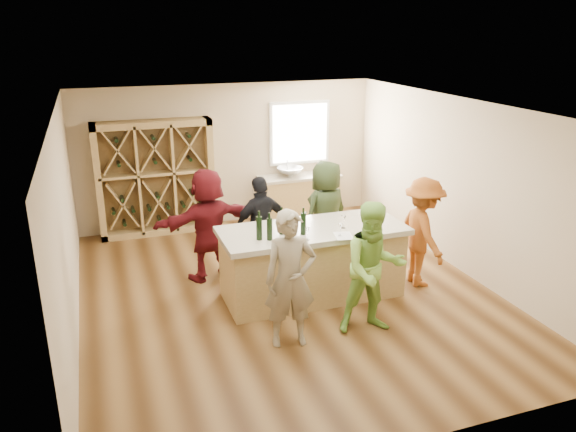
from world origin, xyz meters
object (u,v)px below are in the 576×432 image
object	(u,v)px
wine_bottle_b	(270,229)
person_far_left	(208,224)
wine_bottle_a	(259,228)
wine_bottle_c	(282,223)
wine_bottle_d	(293,227)
person_far_mid	(261,227)
sink	(290,172)
person_far_right	(326,213)
wine_rack	(156,178)
wine_bottle_e	(303,224)
tasting_counter_base	(312,265)
person_server	(423,232)
person_near_left	(290,279)
person_near_right	(374,269)

from	to	relation	value
wine_bottle_b	person_far_left	bearing A→B (deg)	112.64
wine_bottle_a	person_far_left	size ratio (longest dim) A/B	0.18
wine_bottle_c	wine_bottle_d	size ratio (longest dim) A/B	1.03
wine_bottle_c	person_far_mid	size ratio (longest dim) A/B	0.19
sink	person_far_right	world-z (taller)	person_far_right
person_far_mid	person_far_right	bearing A→B (deg)	174.64
wine_bottle_d	wine_bottle_c	bearing A→B (deg)	116.01
wine_rack	wine_bottle_e	xyz separation A→B (m)	(1.61, -3.70, 0.14)
tasting_counter_base	person_far_left	bearing A→B (deg)	138.86
wine_rack	sink	world-z (taller)	wine_rack
wine_bottle_b	person_far_left	xyz separation A→B (m)	(-0.58, 1.38, -0.33)
wine_bottle_a	person_server	distance (m)	2.64
tasting_counter_base	person_near_left	world-z (taller)	person_near_left
wine_bottle_e	person_server	xyz separation A→B (m)	(1.97, 0.02, -0.38)
person_near_left	person_server	world-z (taller)	person_near_left
tasting_counter_base	person_far_left	distance (m)	1.79
sink	wine_bottle_b	xyz separation A→B (m)	(-1.60, -3.67, 0.22)
tasting_counter_base	person_far_mid	distance (m)	1.14
wine_rack	wine_bottle_b	world-z (taller)	wine_rack
wine_bottle_b	wine_bottle_d	world-z (taller)	wine_bottle_b
wine_rack	wine_bottle_e	world-z (taller)	wine_rack
wine_rack	wine_bottle_d	distance (m)	4.03
sink	tasting_counter_base	world-z (taller)	sink
wine_bottle_b	wine_bottle_a	bearing A→B (deg)	157.16
wine_bottle_d	person_near_left	size ratio (longest dim) A/B	0.17
wine_rack	person_far_mid	world-z (taller)	wine_rack
person_near_right	person_far_left	bearing A→B (deg)	133.88
wine_bottle_d	person_near_right	world-z (taller)	person_near_right
tasting_counter_base	person_near_right	bearing A→B (deg)	-72.83
tasting_counter_base	person_near_left	size ratio (longest dim) A/B	1.46
person_far_left	person_near_left	bearing A→B (deg)	89.15
wine_bottle_d	person_far_mid	xyz separation A→B (m)	(-0.08, 1.24, -0.41)
wine_bottle_a	wine_bottle_e	size ratio (longest dim) A/B	1.06
wine_rack	person_near_right	size ratio (longest dim) A/B	1.23
person_far_left	wine_bottle_d	bearing A→B (deg)	108.20
wine_bottle_e	wine_bottle_a	bearing A→B (deg)	179.17
wine_bottle_e	wine_bottle_c	bearing A→B (deg)	156.82
person_far_mid	person_far_left	distance (m)	0.84
tasting_counter_base	person_far_right	xyz separation A→B (m)	(0.66, 1.06, 0.39)
wine_bottle_c	person_near_left	size ratio (longest dim) A/B	0.18
wine_bottle_c	person_server	size ratio (longest dim) A/B	0.18
person_far_right	person_far_left	bearing A→B (deg)	-20.68
sink	person_far_left	world-z (taller)	person_far_left
wine_bottle_b	person_far_right	bearing A→B (deg)	42.99
wine_bottle_c	person_far_left	xyz separation A→B (m)	(-0.81, 1.22, -0.33)
wine_bottle_a	wine_bottle_c	world-z (taller)	wine_bottle_a
wine_rack	wine_bottle_c	world-z (taller)	wine_rack
person_near_left	person_far_left	distance (m)	2.36
tasting_counter_base	wine_rack	bearing A→B (deg)	117.59
wine_bottle_d	wine_bottle_e	size ratio (longest dim) A/B	0.97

